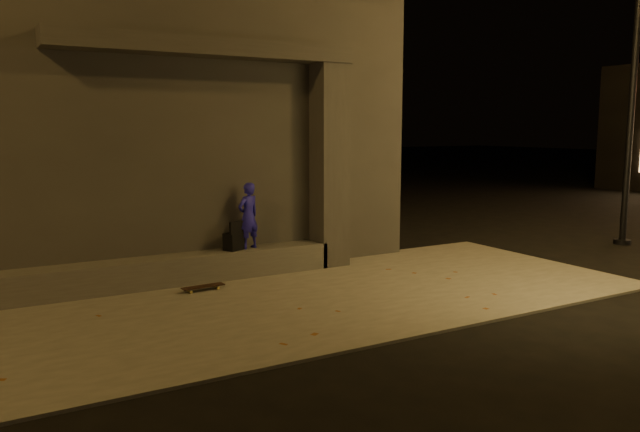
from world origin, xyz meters
TOP-DOWN VIEW (x-y plane):
  - ground at (0.00, 0.00)m, footprint 120.00×120.00m
  - sidewalk at (0.00, 2.00)m, footprint 11.00×4.40m
  - building at (-1.00, 6.49)m, footprint 9.00×5.10m
  - ledge at (-1.50, 3.75)m, footprint 6.00×0.55m
  - column at (1.70, 3.75)m, footprint 0.55×0.55m
  - canopy at (-0.50, 3.80)m, footprint 5.00×0.70m
  - skateboarder at (0.11, 3.75)m, footprint 0.47×0.38m
  - backpack at (-0.15, 3.75)m, footprint 0.41×0.35m
  - skateboard at (-0.94, 3.10)m, footprint 0.67×0.21m
  - street_lamp_2 at (8.40, 2.45)m, footprint 0.36×0.36m

SIDE VIEW (x-z plane):
  - ground at x=0.00m, z-range 0.00..0.00m
  - sidewalk at x=0.00m, z-range 0.00..0.04m
  - skateboard at x=-0.94m, z-range 0.06..0.14m
  - ledge at x=-1.50m, z-range 0.04..0.49m
  - backpack at x=-0.15m, z-range 0.41..0.91m
  - skateboarder at x=0.11m, z-range 0.49..1.61m
  - column at x=1.70m, z-range 0.04..3.64m
  - building at x=-1.00m, z-range -0.01..5.22m
  - canopy at x=-0.50m, z-range 3.64..3.92m
  - street_lamp_2 at x=8.40m, z-range 0.50..8.56m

